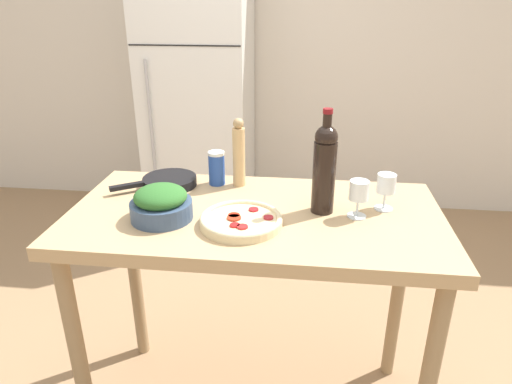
# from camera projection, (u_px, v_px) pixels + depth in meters

# --- Properties ---
(wall_back) EXTENTS (6.40, 0.06, 2.60)m
(wall_back) POSITION_uv_depth(u_px,v_px,m) (289.00, 43.00, 3.46)
(wall_back) COLOR silver
(wall_back) RESTS_ON ground_plane
(refrigerator) EXTENTS (0.74, 0.68, 1.87)m
(refrigerator) POSITION_uv_depth(u_px,v_px,m) (199.00, 100.00, 3.33)
(refrigerator) COLOR white
(refrigerator) RESTS_ON ground_plane
(prep_counter) EXTENTS (1.31, 0.67, 0.93)m
(prep_counter) POSITION_uv_depth(u_px,v_px,m) (255.00, 242.00, 1.65)
(prep_counter) COLOR tan
(prep_counter) RESTS_ON ground_plane
(wine_bottle) EXTENTS (0.08, 0.08, 0.36)m
(wine_bottle) POSITION_uv_depth(u_px,v_px,m) (324.00, 167.00, 1.54)
(wine_bottle) COLOR black
(wine_bottle) RESTS_ON prep_counter
(wine_glass_near) EXTENTS (0.07, 0.07, 0.13)m
(wine_glass_near) POSITION_uv_depth(u_px,v_px,m) (359.00, 193.00, 1.53)
(wine_glass_near) COLOR silver
(wine_glass_near) RESTS_ON prep_counter
(wine_glass_far) EXTENTS (0.07, 0.07, 0.13)m
(wine_glass_far) POSITION_uv_depth(u_px,v_px,m) (386.00, 186.00, 1.59)
(wine_glass_far) COLOR silver
(wine_glass_far) RESTS_ON prep_counter
(pepper_mill) EXTENTS (0.05, 0.05, 0.27)m
(pepper_mill) POSITION_uv_depth(u_px,v_px,m) (239.00, 154.00, 1.77)
(pepper_mill) COLOR tan
(pepper_mill) RESTS_ON prep_counter
(salad_bowl) EXTENTS (0.21, 0.21, 0.12)m
(salad_bowl) POSITION_uv_depth(u_px,v_px,m) (161.00, 204.00, 1.53)
(salad_bowl) COLOR #384C6B
(salad_bowl) RESTS_ON prep_counter
(homemade_pizza) EXTENTS (0.27, 0.27, 0.03)m
(homemade_pizza) POSITION_uv_depth(u_px,v_px,m) (241.00, 220.00, 1.50)
(homemade_pizza) COLOR beige
(homemade_pizza) RESTS_ON prep_counter
(salt_canister) EXTENTS (0.06, 0.06, 0.14)m
(salt_canister) POSITION_uv_depth(u_px,v_px,m) (217.00, 168.00, 1.81)
(salt_canister) COLOR #284CA3
(salt_canister) RESTS_ON prep_counter
(cast_iron_skillet) EXTENTS (0.31, 0.25, 0.04)m
(cast_iron_skillet) POSITION_uv_depth(u_px,v_px,m) (169.00, 181.00, 1.81)
(cast_iron_skillet) COLOR black
(cast_iron_skillet) RESTS_ON prep_counter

